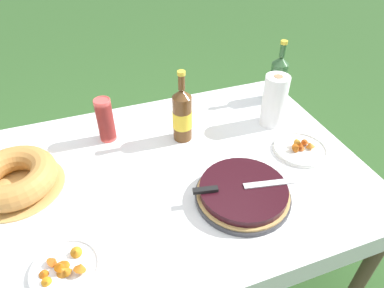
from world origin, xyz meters
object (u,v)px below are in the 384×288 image
object	(u,v)px
serving_knife	(236,187)
cider_bottle_amber	(182,115)
cup_stack	(105,120)
snack_plate_near	(65,268)
bundt_cake	(14,178)
paper_towel_roll	(274,101)
berry_tart	(243,193)
cider_bottle_green	(278,78)
snack_plate_left	(300,149)

from	to	relation	value
serving_knife	cider_bottle_amber	xyz separation A→B (m)	(-0.06, 0.41, 0.06)
cup_stack	snack_plate_near	size ratio (longest dim) A/B	0.95
bundt_cake	paper_towel_roll	distance (m)	1.13
berry_tart	cider_bottle_amber	bearing A→B (deg)	102.08
serving_knife	cider_bottle_green	xyz separation A→B (m)	(0.51, 0.57, 0.05)
berry_tart	serving_knife	distance (m)	0.05
berry_tart	cider_bottle_amber	xyz separation A→B (m)	(-0.09, 0.42, 0.10)
cider_bottle_green	snack_plate_near	bearing A→B (deg)	-149.28
serving_knife	snack_plate_near	world-z (taller)	serving_knife
cider_bottle_green	serving_knife	bearing A→B (deg)	-131.47
bundt_cake	snack_plate_near	distance (m)	0.45
snack_plate_left	cider_bottle_amber	bearing A→B (deg)	149.74
cider_bottle_amber	snack_plate_near	xyz separation A→B (m)	(-0.54, -0.50, -0.11)
cider_bottle_amber	paper_towel_roll	bearing A→B (deg)	-4.25
cider_bottle_amber	snack_plate_left	size ratio (longest dim) A/B	1.43
serving_knife	cider_bottle_green	world-z (taller)	cider_bottle_green
snack_plate_near	cider_bottle_green	bearing A→B (deg)	30.72
serving_knife	berry_tart	bearing A→B (deg)	-0.00
cider_bottle_amber	bundt_cake	bearing A→B (deg)	-173.41
serving_knife	cider_bottle_green	size ratio (longest dim) A/B	1.19
serving_knife	cup_stack	size ratio (longest dim) A/B	1.85
cider_bottle_amber	snack_plate_near	size ratio (longest dim) A/B	1.55
cider_bottle_green	snack_plate_near	size ratio (longest dim) A/B	1.48
berry_tart	cider_bottle_amber	distance (m)	0.44
cider_bottle_amber	snack_plate_left	xyz separation A→B (m)	(0.45, -0.26, -0.11)
serving_knife	cup_stack	bearing A→B (deg)	136.73
serving_knife	bundt_cake	bearing A→B (deg)	166.98
paper_towel_roll	serving_knife	bearing A→B (deg)	-134.19
cider_bottle_green	cider_bottle_amber	world-z (taller)	cider_bottle_amber
cider_bottle_green	paper_towel_roll	size ratio (longest dim) A/B	1.28
paper_towel_roll	berry_tart	bearing A→B (deg)	-131.48
bundt_cake	cider_bottle_green	world-z (taller)	cider_bottle_green
berry_tart	snack_plate_near	size ratio (longest dim) A/B	1.66
bundt_cake	cider_bottle_green	distance (m)	1.28
snack_plate_near	snack_plate_left	world-z (taller)	snack_plate_left
snack_plate_near	paper_towel_roll	size ratio (longest dim) A/B	0.86
snack_plate_near	snack_plate_left	distance (m)	1.02
bundt_cake	cider_bottle_amber	bearing A→B (deg)	6.59
berry_tart	cider_bottle_amber	world-z (taller)	cider_bottle_amber
cup_stack	cider_bottle_green	distance (m)	0.88
paper_towel_roll	snack_plate_near	bearing A→B (deg)	-154.32
cider_bottle_amber	snack_plate_left	bearing A→B (deg)	-30.26
bundt_cake	snack_plate_left	xyz separation A→B (m)	(1.14, -0.18, -0.04)
cup_stack	snack_plate_near	bearing A→B (deg)	-110.57
cider_bottle_green	paper_towel_roll	bearing A→B (deg)	-125.27
cider_bottle_green	cider_bottle_amber	bearing A→B (deg)	-164.39
snack_plate_left	serving_knife	bearing A→B (deg)	-158.12
serving_knife	cup_stack	distance (m)	0.65
bundt_cake	snack_plate_near	size ratio (longest dim) A/B	1.64
cider_bottle_green	snack_plate_left	bearing A→B (deg)	-106.24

